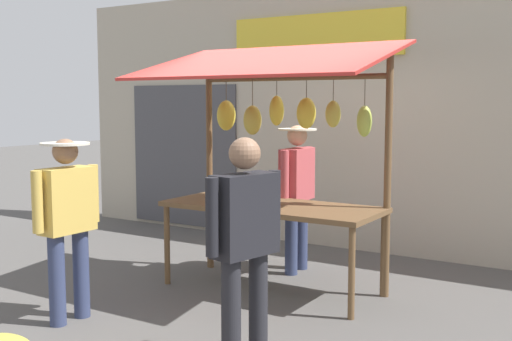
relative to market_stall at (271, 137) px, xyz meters
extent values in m
plane|color=#514F4C|center=(-0.03, 0.04, -1.55)|extent=(40.00, 40.00, 0.00)
cube|color=#B2A893|center=(-0.03, -2.16, 0.15)|extent=(9.00, 0.25, 3.40)
cube|color=yellow|center=(0.53, -2.02, 1.20)|extent=(2.40, 0.06, 0.56)
cube|color=#47474C|center=(2.72, -2.03, -0.45)|extent=(1.90, 0.04, 2.10)
cube|color=brown|center=(-0.03, 0.04, -0.70)|extent=(2.20, 0.90, 0.05)
cylinder|color=brown|center=(1.01, 0.43, -1.14)|extent=(0.06, 0.06, 0.83)
cylinder|color=brown|center=(-1.07, 0.43, -1.14)|extent=(0.06, 0.06, 0.83)
cylinder|color=brown|center=(1.01, -0.35, -1.14)|extent=(0.06, 0.06, 0.83)
cylinder|color=brown|center=(-1.07, -0.35, -1.14)|extent=(0.06, 0.06, 0.83)
cylinder|color=brown|center=(1.03, -0.36, -0.38)|extent=(0.07, 0.07, 2.35)
cylinder|color=brown|center=(-1.09, -0.36, -0.38)|extent=(0.07, 0.07, 2.35)
cylinder|color=brown|center=(-0.03, -0.36, 0.60)|extent=(2.12, 0.06, 0.06)
cube|color=#B72D28|center=(-0.03, 0.19, 0.75)|extent=(2.50, 1.46, 0.39)
cylinder|color=brown|center=(-0.84, -0.37, 0.46)|extent=(0.01, 0.01, 0.28)
ellipsoid|color=#B2CC4C|center=(-0.84, -0.37, 0.16)|extent=(0.21, 0.20, 0.31)
cylinder|color=brown|center=(-0.51, -0.36, 0.48)|extent=(0.01, 0.01, 0.23)
ellipsoid|color=gold|center=(-0.51, -0.36, 0.23)|extent=(0.19, 0.17, 0.27)
cylinder|color=brown|center=(-0.20, -0.37, 0.50)|extent=(0.01, 0.01, 0.20)
ellipsoid|color=yellow|center=(-0.20, -0.37, 0.23)|extent=(0.24, 0.21, 0.32)
cylinder|color=brown|center=(0.14, -0.35, 0.51)|extent=(0.01, 0.01, 0.18)
ellipsoid|color=yellow|center=(0.14, -0.35, 0.26)|extent=(0.17, 0.19, 0.32)
cylinder|color=brown|center=(0.43, -0.33, 0.45)|extent=(0.01, 0.01, 0.28)
ellipsoid|color=gold|center=(0.43, -0.33, 0.15)|extent=(0.24, 0.21, 0.32)
cylinder|color=brown|center=(0.78, -0.34, 0.48)|extent=(0.01, 0.01, 0.23)
ellipsoid|color=yellow|center=(0.78, -0.34, 0.20)|extent=(0.26, 0.27, 0.33)
ellipsoid|color=orange|center=(0.47, 0.24, -0.60)|extent=(0.25, 0.19, 0.14)
sphere|color=#729E4C|center=(0.17, 0.33, -0.57)|extent=(0.20, 0.20, 0.20)
cylinder|color=navy|center=(0.09, -0.85, -1.15)|extent=(0.14, 0.14, 0.82)
cylinder|color=navy|center=(0.08, -0.58, -1.15)|extent=(0.14, 0.14, 0.82)
cube|color=#BF4C51|center=(0.09, -0.71, -0.45)|extent=(0.25, 0.50, 0.58)
cylinder|color=#BF4C51|center=(0.10, -1.02, -0.43)|extent=(0.09, 0.09, 0.53)
cylinder|color=#BF4C51|center=(0.07, -0.41, -0.43)|extent=(0.09, 0.09, 0.53)
sphere|color=tan|center=(0.09, -0.71, -0.02)|extent=(0.22, 0.22, 0.22)
cylinder|color=beige|center=(0.09, -0.71, 0.05)|extent=(0.43, 0.43, 0.02)
cylinder|color=#232328|center=(-0.79, 1.89, -1.14)|extent=(0.14, 0.14, 0.82)
cylinder|color=#232328|center=(-0.85, 1.62, -1.14)|extent=(0.14, 0.14, 0.82)
cube|color=black|center=(-0.82, 1.76, -0.44)|extent=(0.32, 0.53, 0.58)
cylinder|color=black|center=(-0.75, 2.06, -0.42)|extent=(0.09, 0.09, 0.54)
cylinder|color=black|center=(-0.89, 1.46, -0.42)|extent=(0.09, 0.09, 0.54)
sphere|color=#8C664C|center=(-0.82, 1.76, -0.01)|extent=(0.23, 0.23, 0.23)
cylinder|color=navy|center=(1.00, 1.89, -1.16)|extent=(0.14, 0.14, 0.79)
cylinder|color=navy|center=(0.99, 1.63, -1.16)|extent=(0.14, 0.14, 0.79)
cube|color=gold|center=(1.00, 1.76, -0.49)|extent=(0.24, 0.48, 0.56)
cylinder|color=gold|center=(1.01, 2.06, -0.46)|extent=(0.09, 0.09, 0.51)
cylinder|color=gold|center=(0.98, 1.46, -0.46)|extent=(0.09, 0.09, 0.51)
sphere|color=#8C664C|center=(1.00, 1.76, -0.07)|extent=(0.22, 0.22, 0.22)
cylinder|color=beige|center=(1.00, 1.76, 0.00)|extent=(0.41, 0.41, 0.02)
camera|label=1|loc=(-3.21, 5.46, 0.35)|focal=44.47mm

